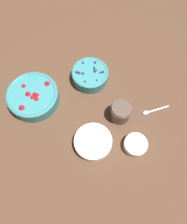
% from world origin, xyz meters
% --- Properties ---
extents(ground_plane, '(4.00, 4.00, 0.00)m').
position_xyz_m(ground_plane, '(0.00, 0.00, 0.00)').
color(ground_plane, '#4C3323').
extents(bowl_strawberries, '(0.24, 0.24, 0.09)m').
position_xyz_m(bowl_strawberries, '(-0.28, -0.00, 0.04)').
color(bowl_strawberries, teal).
rests_on(bowl_strawberries, ground_plane).
extents(bowl_blueberries, '(0.18, 0.18, 0.07)m').
position_xyz_m(bowl_blueberries, '(-0.04, 0.19, 0.04)').
color(bowl_blueberries, teal).
rests_on(bowl_blueberries, ground_plane).
extents(bowl_bananas, '(0.17, 0.17, 0.05)m').
position_xyz_m(bowl_bananas, '(0.06, -0.14, 0.03)').
color(bowl_bananas, white).
rests_on(bowl_bananas, ground_plane).
extents(bowl_cream, '(0.10, 0.10, 0.05)m').
position_xyz_m(bowl_cream, '(0.24, -0.10, 0.03)').
color(bowl_cream, white).
rests_on(bowl_cream, ground_plane).
extents(jar_chocolate, '(0.10, 0.10, 0.09)m').
position_xyz_m(jar_chocolate, '(0.14, 0.02, 0.04)').
color(jar_chocolate, '#4C3D33').
rests_on(jar_chocolate, ground_plane).
extents(spoon, '(0.12, 0.09, 0.01)m').
position_xyz_m(spoon, '(0.29, 0.08, 0.00)').
color(spoon, '#B2B2B7').
rests_on(spoon, ground_plane).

